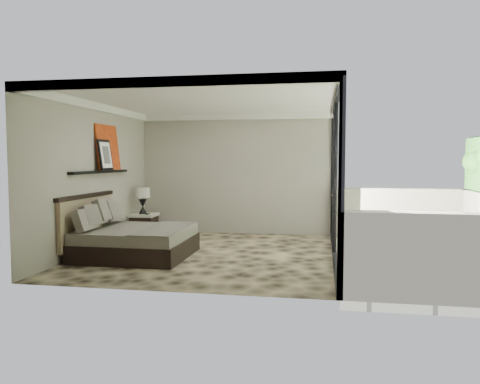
% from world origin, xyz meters
% --- Properties ---
extents(floor, '(5.00, 5.00, 0.00)m').
position_xyz_m(floor, '(0.00, 0.00, 0.00)').
color(floor, black).
rests_on(floor, ground).
extents(ceiling, '(4.50, 5.00, 0.02)m').
position_xyz_m(ceiling, '(0.00, 0.00, 2.79)').
color(ceiling, silver).
rests_on(ceiling, back_wall).
extents(back_wall, '(4.50, 0.02, 2.80)m').
position_xyz_m(back_wall, '(0.00, 2.49, 1.40)').
color(back_wall, gray).
rests_on(back_wall, floor).
extents(left_wall, '(0.02, 5.00, 2.80)m').
position_xyz_m(left_wall, '(-2.24, 0.00, 1.40)').
color(left_wall, gray).
rests_on(left_wall, floor).
extents(glass_wall, '(0.08, 5.00, 2.80)m').
position_xyz_m(glass_wall, '(2.25, 0.00, 1.40)').
color(glass_wall, white).
rests_on(glass_wall, floor).
extents(terrace_slab, '(3.00, 5.00, 0.12)m').
position_xyz_m(terrace_slab, '(3.75, 0.00, -0.06)').
color(terrace_slab, beige).
rests_on(terrace_slab, ground).
extents(picture_ledge, '(0.12, 2.20, 0.05)m').
position_xyz_m(picture_ledge, '(-2.18, 0.10, 1.50)').
color(picture_ledge, black).
rests_on(picture_ledge, left_wall).
extents(bed, '(1.92, 1.87, 1.06)m').
position_xyz_m(bed, '(-1.35, -0.44, 0.32)').
color(bed, black).
rests_on(bed, floor).
extents(nightstand, '(0.72, 0.72, 0.55)m').
position_xyz_m(nightstand, '(-1.93, 1.64, 0.27)').
color(nightstand, black).
rests_on(nightstand, floor).
extents(table_lamp, '(0.32, 0.32, 0.59)m').
position_xyz_m(table_lamp, '(-1.95, 1.61, 0.90)').
color(table_lamp, black).
rests_on(table_lamp, nightstand).
extents(abstract_canvas, '(0.13, 0.90, 0.90)m').
position_xyz_m(abstract_canvas, '(-2.19, 0.45, 1.97)').
color(abstract_canvas, red).
rests_on(abstract_canvas, picture_ledge).
extents(framed_print, '(0.11, 0.50, 0.60)m').
position_xyz_m(framed_print, '(-2.14, 0.22, 1.82)').
color(framed_print, black).
rests_on(framed_print, picture_ledge).
extents(ottoman, '(0.53, 0.53, 0.47)m').
position_xyz_m(ottoman, '(4.42, 0.84, 0.23)').
color(ottoman, white).
rests_on(ottoman, terrace_slab).
extents(lounger, '(0.81, 1.52, 0.58)m').
position_xyz_m(lounger, '(3.22, -0.15, 0.18)').
color(lounger, white).
rests_on(lounger, terrace_slab).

